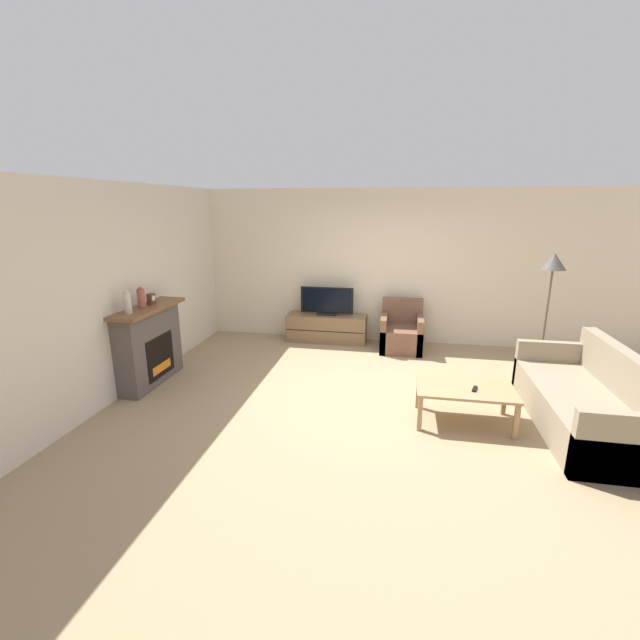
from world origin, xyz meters
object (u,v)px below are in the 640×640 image
couch (587,404)px  fireplace (149,344)px  coffee_table (465,391)px  tv (327,302)px  mantel_clock (151,299)px  tv_stand (327,328)px  floor_lamp (553,271)px  armchair (401,333)px  mantel_vase_left (128,302)px  remote (475,389)px  mantel_vase_centre_left (141,298)px

couch → fireplace: bearing=177.1°
coffee_table → tv: bearing=127.3°
mantel_clock → tv: mantel_clock is taller
tv_stand → coffee_table: 3.39m
tv_stand → floor_lamp: 3.72m
tv → floor_lamp: 3.58m
tv_stand → floor_lamp: floor_lamp is taller
tv → armchair: (1.34, -0.20, -0.45)m
mantel_vase_left → coffee_table: 4.20m
fireplace → mantel_clock: size_ratio=8.57×
mantel_clock → tv_stand: size_ratio=0.10×
tv → remote: tv is taller
fireplace → couch: bearing=-2.9°
couch → floor_lamp: bearing=93.8°
tv_stand → coffee_table: (2.05, -2.69, 0.13)m
mantel_vase_centre_left → tv_stand: (2.06, 2.41, -0.99)m
mantel_clock → tv_stand: 3.14m
fireplace → mantel_clock: bearing=82.3°
tv → mantel_vase_centre_left: bearing=-130.6°
fireplace → floor_lamp: (5.35, 1.12, 0.99)m
mantel_vase_centre_left → armchair: size_ratio=0.34×
mantel_vase_left → armchair: (3.40, 2.50, -0.96)m
tv → couch: bearing=-37.5°
tv → couch: (3.36, -2.58, -0.44)m
fireplace → mantel_vase_centre_left: 0.68m
fireplace → tv_stand: bearing=48.0°
coffee_table → floor_lamp: size_ratio=0.60×
mantel_vase_centre_left → couch: (5.43, -0.17, -0.94)m
mantel_vase_left → mantel_clock: (0.00, 0.51, -0.07)m
mantel_clock → floor_lamp: 5.44m
mantel_vase_centre_left → mantel_clock: (0.00, 0.22, -0.06)m
mantel_vase_centre_left → remote: bearing=-4.6°
tv_stand → tv: tv is taller
mantel_clock → remote: bearing=-7.6°
fireplace → floor_lamp: bearing=11.8°
tv_stand → couch: size_ratio=0.67×
remote → couch: 1.25m
fireplace → couch: (5.44, -0.27, -0.27)m
mantel_clock → couch: mantel_clock is taller
remote → mantel_vase_left: bearing=-163.0°
couch → armchair: bearing=130.4°
mantel_clock → coffee_table: mantel_clock is taller
tv_stand → tv: 0.48m
mantel_vase_centre_left → coffee_table: size_ratio=0.27×
mantel_vase_left → mantel_vase_centre_left: mantel_vase_left is taller
mantel_vase_left → floor_lamp: size_ratio=0.17×
mantel_clock → armchair: mantel_clock is taller
mantel_vase_centre_left → mantel_clock: 0.23m
mantel_vase_centre_left → mantel_vase_left: bearing=-90.0°
fireplace → mantel_vase_centre_left: mantel_vase_centre_left is taller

